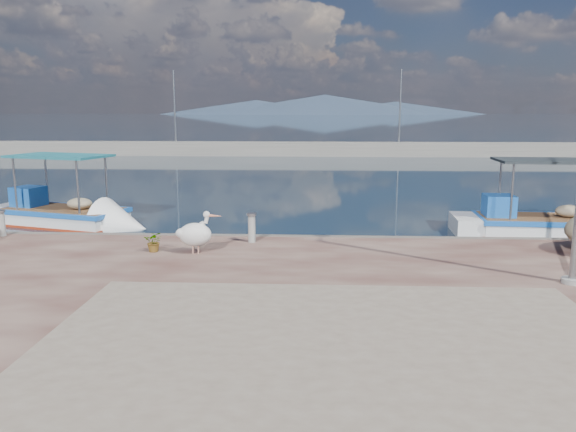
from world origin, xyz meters
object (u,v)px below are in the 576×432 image
Objects in this scene: boat_left at (63,218)px; bollard_near at (252,226)px; boat_right at (543,228)px; pelican at (196,234)px.

boat_left is 7.96× the size of bollard_near.
boat_right reaches higher than bollard_near.
boat_right is at bearing 13.58° from boat_left.
bollard_near is (-9.11, -3.65, 0.71)m from boat_right.
boat_left reaches higher than boat_right.
pelican is (-10.35, -4.93, 0.78)m from boat_right.
boat_left is 16.40m from boat_right.
boat_left is 1.04× the size of boat_right.
pelican is 1.40× the size of bollard_near.
pelican reaches higher than bollard_near.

